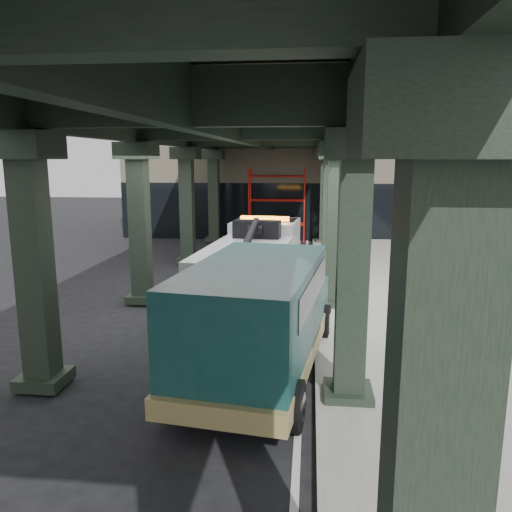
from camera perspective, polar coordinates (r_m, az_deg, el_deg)
The scene contains 8 objects.
ground at distance 13.70m, azimuth -1.81°, elevation -8.18°, with size 90.00×90.00×0.00m, color black.
sidewalk at distance 15.69m, azimuth 15.85°, elevation -5.82°, with size 5.00×40.00×0.15m, color gray.
lane_stripe at distance 15.48m, azimuth 5.51°, elevation -5.93°, with size 0.12×38.00×0.01m, color silver.
viaduct at distance 15.01m, azimuth -2.41°, elevation 14.66°, with size 7.40×32.00×6.40m.
building at distance 32.82m, azimuth 6.63°, elevation 10.05°, with size 22.00×10.00×8.00m, color #C6B793.
scaffolding at distance 27.62m, azimuth 2.42°, elevation 6.02°, with size 3.08×0.88×4.00m.
tow_truck at distance 16.22m, azimuth -0.12°, elevation -0.42°, with size 2.96×8.23×2.64m.
towed_van at distance 10.35m, azimuth 0.32°, elevation -6.77°, with size 3.15×6.41×2.50m.
Camera 1 is at (1.83, -12.81, 4.50)m, focal length 35.00 mm.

